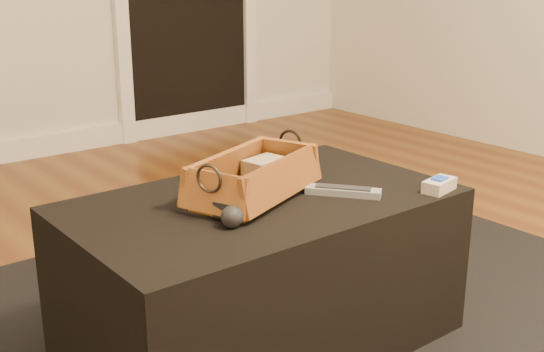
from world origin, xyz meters
TOP-DOWN VIEW (x-y plane):
  - area_rug at (0.10, 0.38)m, footprint 2.60×2.00m
  - ottoman at (0.10, 0.43)m, footprint 1.00×0.60m
  - tv_remote at (0.07, 0.43)m, footprint 0.21×0.14m
  - cloth_bundle at (0.17, 0.52)m, footprint 0.12×0.10m
  - wicker_basket at (0.09, 0.45)m, footprint 0.44×0.33m
  - game_controller at (-0.04, 0.34)m, footprint 0.17×0.12m
  - silver_remote at (0.28, 0.32)m, footprint 0.16×0.18m
  - cream_gadget at (0.50, 0.18)m, footprint 0.11×0.07m

SIDE VIEW (x-z plane):
  - area_rug at x=0.10m, z-range 0.00..0.01m
  - ottoman at x=0.10m, z-range 0.01..0.43m
  - silver_remote at x=0.28m, z-range 0.43..0.45m
  - cream_gadget at x=0.50m, z-range 0.43..0.47m
  - tv_remote at x=0.07m, z-range 0.45..0.47m
  - game_controller at x=-0.04m, z-range 0.43..0.48m
  - cloth_bundle at x=0.17m, z-range 0.45..0.51m
  - wicker_basket at x=0.09m, z-range 0.41..0.55m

